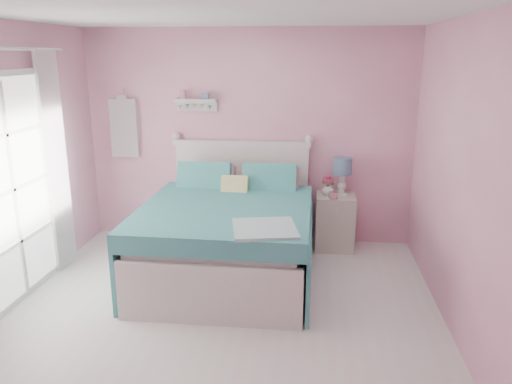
% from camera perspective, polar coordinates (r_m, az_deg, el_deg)
% --- Properties ---
extents(floor, '(4.50, 4.50, 0.00)m').
position_cam_1_polar(floor, '(4.49, -4.59, -15.32)').
color(floor, silver).
rests_on(floor, ground).
extents(room_shell, '(4.50, 4.50, 4.50)m').
position_cam_1_polar(room_shell, '(3.92, -5.09, 4.98)').
color(room_shell, '#CC8199').
rests_on(room_shell, floor).
extents(bed, '(1.74, 2.20, 1.27)m').
position_cam_1_polar(bed, '(5.34, -3.15, -5.06)').
color(bed, silver).
rests_on(bed, floor).
extents(nightstand, '(0.46, 0.46, 0.67)m').
position_cam_1_polar(nightstand, '(6.11, 8.99, -3.37)').
color(nightstand, beige).
rests_on(nightstand, floor).
extents(table_lamp, '(0.22, 0.22, 0.44)m').
position_cam_1_polar(table_lamp, '(6.01, 9.84, 2.63)').
color(table_lamp, white).
rests_on(table_lamp, nightstand).
extents(vase, '(0.19, 0.19, 0.15)m').
position_cam_1_polar(vase, '(5.99, 8.20, 0.34)').
color(vase, white).
rests_on(vase, nightstand).
extents(teacup, '(0.11, 0.11, 0.08)m').
position_cam_1_polar(teacup, '(5.84, 8.77, -0.40)').
color(teacup, '#C28293').
rests_on(teacup, nightstand).
extents(roses, '(0.14, 0.11, 0.12)m').
position_cam_1_polar(roses, '(5.96, 8.22, 1.40)').
color(roses, '#BD4063').
rests_on(roses, vase).
extents(wall_shelf, '(0.50, 0.15, 0.25)m').
position_cam_1_polar(wall_shelf, '(6.15, -6.88, 10.20)').
color(wall_shelf, silver).
rests_on(wall_shelf, room_shell).
extents(hanging_dress, '(0.34, 0.03, 0.72)m').
position_cam_1_polar(hanging_dress, '(6.45, -14.87, 7.05)').
color(hanging_dress, white).
rests_on(hanging_dress, room_shell).
extents(french_door, '(0.04, 1.32, 2.16)m').
position_cam_1_polar(french_door, '(5.14, -26.06, 0.17)').
color(french_door, silver).
rests_on(french_door, floor).
extents(curtain_far, '(0.04, 0.40, 2.32)m').
position_cam_1_polar(curtain_far, '(5.72, -21.87, 3.15)').
color(curtain_far, white).
rests_on(curtain_far, floor).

